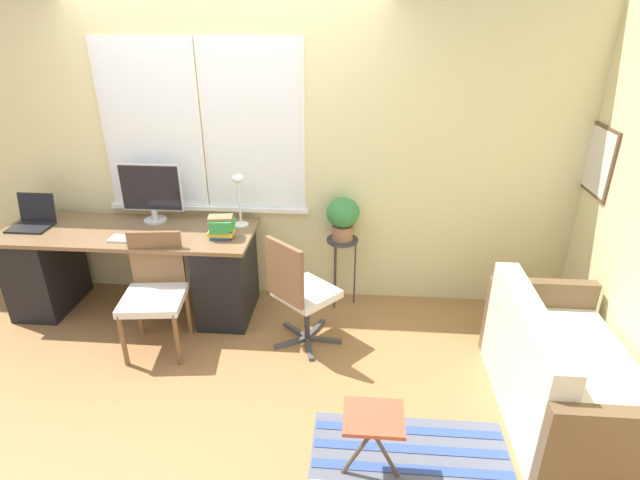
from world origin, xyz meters
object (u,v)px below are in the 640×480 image
Objects in this scene: laptop at (33,220)px; mouse at (168,239)px; potted_plant at (343,216)px; keyboard at (135,239)px; desk_chair_wooden at (155,290)px; book_stack at (221,227)px; plant_stand at (342,247)px; couch_loveseat at (562,378)px; folding_stool at (373,424)px; desk_lamp at (238,189)px; office_chair_swivel at (299,291)px; monitor at (151,191)px.

laptop is 4.62× the size of mouse.
keyboard is at bearing -164.83° from potted_plant.
desk_chair_wooden is 2.43× the size of potted_plant.
keyboard is 1.06× the size of potted_plant.
plant_stand is (0.94, 0.33, -0.30)m from book_stack.
book_stack is at bearing 8.82° from keyboard.
couch_loveseat reaches higher than folding_stool.
desk_lamp is 1.02m from desk_chair_wooden.
desk_lamp is 0.35m from book_stack.
desk_chair_wooden is at bearing 145.85° from folding_stool.
desk_chair_wooden reaches higher than plant_stand.
laptop is 2.34m from office_chair_swivel.
laptop is 1.33m from desk_chair_wooden.
book_stack is at bearing -160.52° from potted_plant.
monitor is 1.67m from plant_stand.
office_chair_swivel is at bearing -114.69° from plant_stand.
laptop reaches higher than desk_chair_wooden.
couch_loveseat reaches higher than keyboard.
monitor is 1.54m from office_chair_swivel.
office_chair_swivel is 2.06× the size of folding_stool.
mouse is (1.23, -0.21, -0.04)m from laptop.
laptop is 0.23× the size of couch_loveseat.
monitor is 1.62m from potted_plant.
monitor reaches higher than office_chair_swivel.
book_stack is (0.66, -0.30, -0.17)m from monitor.
mouse is 0.15× the size of folding_stool.
laptop reaches higher than potted_plant.
desk_lamp is (0.75, -0.04, 0.05)m from monitor.
office_chair_swivel is at bearing 71.08° from couch_loveseat.
keyboard is 0.46m from desk_chair_wooden.
laptop is at bearing 150.50° from folding_stool.
office_chair_swivel is at bearing -45.42° from desk_lamp.
plant_stand is at bearing 20.91° from desk_chair_wooden.
folding_stool is at bearing -51.48° from book_stack.
folding_stool is (-1.21, -0.59, 0.11)m from couch_loveseat.
desk_lamp reaches higher than couch_loveseat.
laptop is 2.60m from plant_stand.
mouse reaches higher than keyboard.
desk_lamp is 2.18m from folding_stool.
potted_plant reaches higher than couch_loveseat.
mouse is 0.18× the size of potted_plant.
monitor is 0.90m from desk_chair_wooden.
desk_lamp reaches higher than laptop.
desk_chair_wooden is (-0.04, -0.28, -0.29)m from mouse.
mouse is 0.15× the size of desk_lamp.
mouse is at bearing -165.16° from book_stack.
mouse is at bearing -161.87° from potted_plant.
mouse is at bearing 74.02° from couch_loveseat.
laptop is at bearing -174.79° from desk_lamp.
keyboard is (0.96, -0.21, -0.05)m from laptop.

